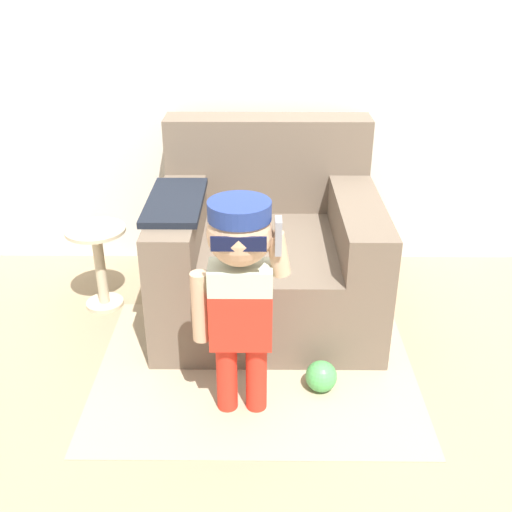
% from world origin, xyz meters
% --- Properties ---
extents(ground_plane, '(10.00, 10.00, 0.00)m').
position_xyz_m(ground_plane, '(0.00, 0.00, 0.00)').
color(ground_plane, '#998466').
extents(wall_back, '(10.00, 0.05, 2.60)m').
position_xyz_m(wall_back, '(0.00, 0.70, 1.30)').
color(wall_back, silver).
rests_on(wall_back, ground_plane).
extents(armchair, '(1.10, 1.03, 0.93)m').
position_xyz_m(armchair, '(-0.25, 0.11, 0.33)').
color(armchair, '#6B5B4C').
rests_on(armchair, ground_plane).
extents(person_child, '(0.38, 0.28, 0.92)m').
position_xyz_m(person_child, '(-0.36, -0.70, 0.61)').
color(person_child, red).
rests_on(person_child, ground_plane).
extents(side_table, '(0.30, 0.30, 0.45)m').
position_xyz_m(side_table, '(-1.12, 0.10, 0.27)').
color(side_table, beige).
rests_on(side_table, ground_plane).
extents(rug, '(1.42, 1.10, 0.01)m').
position_xyz_m(rug, '(-0.30, -0.45, 0.00)').
color(rug, tan).
rests_on(rug, ground_plane).
extents(toy_ball, '(0.14, 0.14, 0.14)m').
position_xyz_m(toy_ball, '(-0.02, -0.59, 0.07)').
color(toy_ball, '#4CB256').
rests_on(toy_ball, ground_plane).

